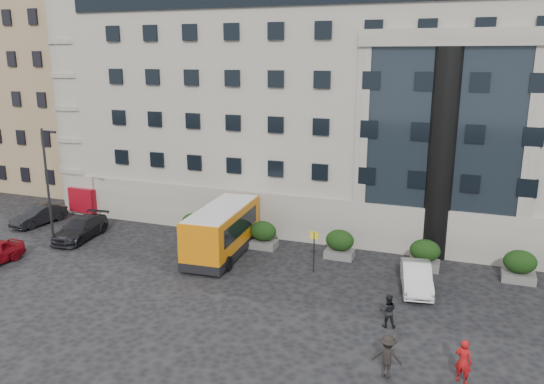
% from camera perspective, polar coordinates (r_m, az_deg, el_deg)
% --- Properties ---
extents(ground, '(120.00, 120.00, 0.00)m').
position_cam_1_polar(ground, '(29.63, -8.74, -10.59)').
color(ground, black).
rests_on(ground, ground).
extents(civic_building, '(44.00, 24.00, 18.00)m').
position_cam_1_polar(civic_building, '(46.05, 11.26, 9.86)').
color(civic_building, gray).
rests_on(civic_building, ground).
extents(entrance_column, '(1.80, 1.80, 13.00)m').
position_cam_1_polar(entrance_column, '(34.17, 17.77, 3.71)').
color(entrance_column, black).
rests_on(entrance_column, ground).
extents(apartment_near, '(14.00, 14.00, 20.00)m').
position_cam_1_polar(apartment_near, '(57.28, -20.80, 11.06)').
color(apartment_near, '#8B7550').
rests_on(apartment_near, ground).
extents(apartment_far, '(13.00, 13.00, 22.00)m').
position_cam_1_polar(apartment_far, '(73.44, -13.33, 12.92)').
color(apartment_far, brown).
rests_on(apartment_far, ground).
extents(hedge_a, '(1.80, 1.26, 1.84)m').
position_cam_1_polar(hedge_a, '(37.47, -8.40, -3.64)').
color(hedge_a, '#575755').
rests_on(hedge_a, ground).
extents(hedge_b, '(1.80, 1.26, 1.84)m').
position_cam_1_polar(hedge_b, '(35.35, -0.95, -4.59)').
color(hedge_b, '#575755').
rests_on(hedge_b, ground).
extents(hedge_c, '(1.80, 1.26, 1.84)m').
position_cam_1_polar(hedge_c, '(33.92, 7.30, -5.55)').
color(hedge_c, '#575755').
rests_on(hedge_c, ground).
extents(hedge_d, '(1.80, 1.26, 1.84)m').
position_cam_1_polar(hedge_d, '(33.24, 16.11, -6.45)').
color(hedge_d, '#575755').
rests_on(hedge_d, ground).
extents(hedge_e, '(1.80, 1.26, 1.84)m').
position_cam_1_polar(hedge_e, '(33.36, 25.09, -7.20)').
color(hedge_e, '#575755').
rests_on(hedge_e, ground).
extents(street_lamp, '(1.16, 0.18, 8.00)m').
position_cam_1_polar(street_lamp, '(37.41, -22.93, 0.79)').
color(street_lamp, '#262628').
rests_on(street_lamp, ground).
extents(bus_stop_sign, '(0.50, 0.08, 2.52)m').
position_cam_1_polar(bus_stop_sign, '(31.29, 4.55, -5.65)').
color(bus_stop_sign, '#262628').
rests_on(bus_stop_sign, ground).
extents(minibus, '(3.23, 7.70, 3.15)m').
position_cam_1_polar(minibus, '(34.03, -5.37, -3.99)').
color(minibus, '#C96B09').
rests_on(minibus, ground).
extents(red_truck, '(2.98, 5.96, 3.15)m').
position_cam_1_polar(red_truck, '(46.88, -17.36, 0.39)').
color(red_truck, maroon).
rests_on(red_truck, ground).
extents(parked_car_b, '(2.04, 4.44, 1.41)m').
position_cam_1_polar(parked_car_b, '(44.00, -23.79, -2.31)').
color(parked_car_b, black).
rests_on(parked_car_b, ground).
extents(parked_car_c, '(2.57, 5.17, 1.44)m').
position_cam_1_polar(parked_car_c, '(39.54, -19.91, -3.72)').
color(parked_car_c, black).
rests_on(parked_car_c, ground).
extents(parked_car_d, '(2.23, 4.57, 1.25)m').
position_cam_1_polar(parked_car_d, '(48.67, -15.37, -0.16)').
color(parked_car_d, black).
rests_on(parked_car_d, ground).
extents(white_taxi, '(2.25, 4.53, 1.43)m').
position_cam_1_polar(white_taxi, '(30.40, 15.27, -8.82)').
color(white_taxi, silver).
rests_on(white_taxi, ground).
extents(pedestrian_a, '(0.78, 0.64, 1.83)m').
position_cam_1_polar(pedestrian_a, '(22.91, 19.89, -16.74)').
color(pedestrian_a, '#A41012').
rests_on(pedestrian_a, ground).
extents(pedestrian_b, '(0.92, 0.79, 1.65)m').
position_cam_1_polar(pedestrian_b, '(26.11, 12.36, -12.37)').
color(pedestrian_b, black).
rests_on(pedestrian_b, ground).
extents(pedestrian_c, '(1.17, 0.68, 1.80)m').
position_cam_1_polar(pedestrian_c, '(22.47, 12.30, -16.87)').
color(pedestrian_c, black).
rests_on(pedestrian_c, ground).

